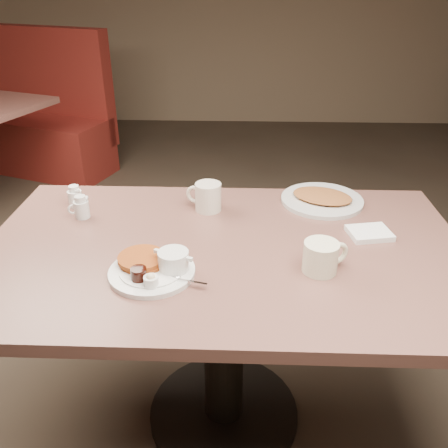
{
  "coord_description": "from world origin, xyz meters",
  "views": [
    {
      "loc": [
        0.05,
        -1.26,
        1.51
      ],
      "look_at": [
        0.0,
        0.02,
        0.82
      ],
      "focal_mm": 38.03,
      "sensor_mm": 36.0,
      "label": 1
    }
  ],
  "objects_px": {
    "main_plate": "(154,267)",
    "creamer_right": "(75,197)",
    "coffee_mug_far": "(207,197)",
    "booth_back_left": "(30,123)",
    "diner_table": "(224,292)",
    "hash_plate": "(322,199)",
    "coffee_mug_near": "(322,256)",
    "creamer_left": "(81,208)"
  },
  "relations": [
    {
      "from": "booth_back_left",
      "to": "coffee_mug_far",
      "type": "bearing_deg",
      "value": -54.05
    },
    {
      "from": "booth_back_left",
      "to": "coffee_mug_near",
      "type": "bearing_deg",
      "value": -52.96
    },
    {
      "from": "diner_table",
      "to": "creamer_left",
      "type": "bearing_deg",
      "value": 159.84
    },
    {
      "from": "diner_table",
      "to": "coffee_mug_near",
      "type": "distance_m",
      "value": 0.37
    },
    {
      "from": "booth_back_left",
      "to": "diner_table",
      "type": "bearing_deg",
      "value": -55.91
    },
    {
      "from": "creamer_left",
      "to": "hash_plate",
      "type": "height_order",
      "value": "creamer_left"
    },
    {
      "from": "creamer_left",
      "to": "hash_plate",
      "type": "distance_m",
      "value": 0.86
    },
    {
      "from": "booth_back_left",
      "to": "hash_plate",
      "type": "bearing_deg",
      "value": -46.51
    },
    {
      "from": "coffee_mug_near",
      "to": "booth_back_left",
      "type": "bearing_deg",
      "value": 127.04
    },
    {
      "from": "creamer_left",
      "to": "hash_plate",
      "type": "bearing_deg",
      "value": 10.27
    },
    {
      "from": "diner_table",
      "to": "hash_plate",
      "type": "height_order",
      "value": "hash_plate"
    },
    {
      "from": "creamer_right",
      "to": "hash_plate",
      "type": "relative_size",
      "value": 0.2
    },
    {
      "from": "hash_plate",
      "to": "diner_table",
      "type": "bearing_deg",
      "value": -136.17
    },
    {
      "from": "diner_table",
      "to": "hash_plate",
      "type": "distance_m",
      "value": 0.52
    },
    {
      "from": "main_plate",
      "to": "coffee_mug_far",
      "type": "relative_size",
      "value": 2.25
    },
    {
      "from": "coffee_mug_far",
      "to": "main_plate",
      "type": "bearing_deg",
      "value": -106.44
    },
    {
      "from": "main_plate",
      "to": "creamer_right",
      "type": "relative_size",
      "value": 3.98
    },
    {
      "from": "creamer_right",
      "to": "booth_back_left",
      "type": "distance_m",
      "value": 2.49
    },
    {
      "from": "coffee_mug_far",
      "to": "booth_back_left",
      "type": "bearing_deg",
      "value": 125.95
    },
    {
      "from": "coffee_mug_far",
      "to": "creamer_right",
      "type": "bearing_deg",
      "value": 178.87
    },
    {
      "from": "main_plate",
      "to": "creamer_left",
      "type": "bearing_deg",
      "value": 132.71
    },
    {
      "from": "coffee_mug_near",
      "to": "creamer_left",
      "type": "relative_size",
      "value": 1.89
    },
    {
      "from": "diner_table",
      "to": "hash_plate",
      "type": "bearing_deg",
      "value": 43.83
    },
    {
      "from": "coffee_mug_far",
      "to": "booth_back_left",
      "type": "height_order",
      "value": "booth_back_left"
    },
    {
      "from": "creamer_right",
      "to": "creamer_left",
      "type": "bearing_deg",
      "value": -60.14
    },
    {
      "from": "creamer_left",
      "to": "booth_back_left",
      "type": "height_order",
      "value": "booth_back_left"
    },
    {
      "from": "coffee_mug_far",
      "to": "creamer_right",
      "type": "distance_m",
      "value": 0.48
    },
    {
      "from": "coffee_mug_near",
      "to": "booth_back_left",
      "type": "height_order",
      "value": "booth_back_left"
    },
    {
      "from": "main_plate",
      "to": "booth_back_left",
      "type": "relative_size",
      "value": 0.18
    },
    {
      "from": "hash_plate",
      "to": "booth_back_left",
      "type": "height_order",
      "value": "booth_back_left"
    },
    {
      "from": "main_plate",
      "to": "hash_plate",
      "type": "distance_m",
      "value": 0.73
    },
    {
      "from": "main_plate",
      "to": "coffee_mug_near",
      "type": "xyz_separation_m",
      "value": [
        0.47,
        0.03,
        0.02
      ]
    },
    {
      "from": "coffee_mug_far",
      "to": "booth_back_left",
      "type": "relative_size",
      "value": 0.08
    },
    {
      "from": "coffee_mug_far",
      "to": "creamer_left",
      "type": "bearing_deg",
      "value": -170.02
    },
    {
      "from": "diner_table",
      "to": "booth_back_left",
      "type": "xyz_separation_m",
      "value": [
        -1.66,
        2.46,
        -0.17
      ]
    },
    {
      "from": "main_plate",
      "to": "booth_back_left",
      "type": "bearing_deg",
      "value": 119.48
    },
    {
      "from": "main_plate",
      "to": "creamer_right",
      "type": "xyz_separation_m",
      "value": [
        -0.36,
        0.42,
        0.01
      ]
    },
    {
      "from": "coffee_mug_near",
      "to": "diner_table",
      "type": "bearing_deg",
      "value": 157.12
    },
    {
      "from": "diner_table",
      "to": "coffee_mug_near",
      "type": "height_order",
      "value": "coffee_mug_near"
    },
    {
      "from": "coffee_mug_near",
      "to": "creamer_left",
      "type": "xyz_separation_m",
      "value": [
        -0.78,
        0.3,
        -0.01
      ]
    },
    {
      "from": "main_plate",
      "to": "hash_plate",
      "type": "xyz_separation_m",
      "value": [
        0.54,
        0.49,
        -0.01
      ]
    },
    {
      "from": "diner_table",
      "to": "hash_plate",
      "type": "xyz_separation_m",
      "value": [
        0.35,
        0.34,
        0.18
      ]
    }
  ]
}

